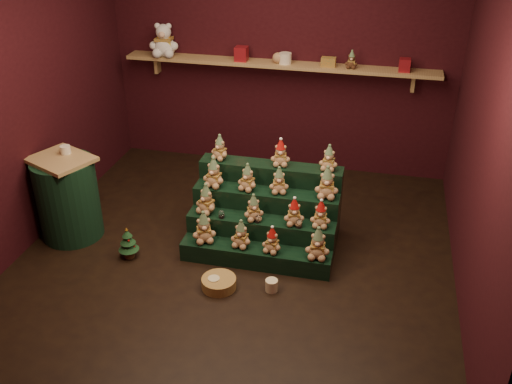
% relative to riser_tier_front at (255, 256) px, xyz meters
% --- Properties ---
extents(ground, '(4.00, 4.00, 0.00)m').
position_rel_riser_tier_front_xyz_m(ground, '(-0.21, 0.17, -0.09)').
color(ground, black).
rests_on(ground, ground).
extents(back_wall, '(4.00, 0.10, 2.80)m').
position_rel_riser_tier_front_xyz_m(back_wall, '(-0.21, 2.22, 1.31)').
color(back_wall, black).
rests_on(back_wall, ground).
extents(front_wall, '(4.00, 0.10, 2.80)m').
position_rel_riser_tier_front_xyz_m(front_wall, '(-0.21, -1.88, 1.31)').
color(front_wall, black).
rests_on(front_wall, ground).
extents(left_wall, '(0.10, 4.00, 2.80)m').
position_rel_riser_tier_front_xyz_m(left_wall, '(-2.26, 0.17, 1.31)').
color(left_wall, black).
rests_on(left_wall, ground).
extents(right_wall, '(0.10, 4.00, 2.80)m').
position_rel_riser_tier_front_xyz_m(right_wall, '(1.84, 0.17, 1.31)').
color(right_wall, black).
rests_on(right_wall, ground).
extents(back_shelf, '(3.60, 0.26, 0.24)m').
position_rel_riser_tier_front_xyz_m(back_shelf, '(-0.21, 2.04, 1.20)').
color(back_shelf, tan).
rests_on(back_shelf, ground).
extents(riser_tier_front, '(1.40, 0.22, 0.18)m').
position_rel_riser_tier_front_xyz_m(riser_tier_front, '(0.00, 0.00, 0.00)').
color(riser_tier_front, black).
rests_on(riser_tier_front, ground).
extents(riser_tier_midfront, '(1.40, 0.22, 0.36)m').
position_rel_riser_tier_front_xyz_m(riser_tier_midfront, '(0.00, 0.22, 0.09)').
color(riser_tier_midfront, black).
rests_on(riser_tier_midfront, ground).
extents(riser_tier_midback, '(1.40, 0.22, 0.54)m').
position_rel_riser_tier_front_xyz_m(riser_tier_midback, '(0.00, 0.44, 0.18)').
color(riser_tier_midback, black).
rests_on(riser_tier_midback, ground).
extents(riser_tier_back, '(1.40, 0.22, 0.72)m').
position_rel_riser_tier_front_xyz_m(riser_tier_back, '(0.00, 0.66, 0.27)').
color(riser_tier_back, black).
rests_on(riser_tier_back, ground).
extents(teddy_0, '(0.28, 0.27, 0.30)m').
position_rel_riser_tier_front_xyz_m(teddy_0, '(-0.49, 0.01, 0.24)').
color(teddy_0, tan).
rests_on(teddy_0, riser_tier_front).
extents(teddy_1, '(0.22, 0.20, 0.27)m').
position_rel_riser_tier_front_xyz_m(teddy_1, '(-0.13, 0.00, 0.22)').
color(teddy_1, tan).
rests_on(teddy_1, riser_tier_front).
extents(teddy_2, '(0.21, 0.19, 0.25)m').
position_rel_riser_tier_front_xyz_m(teddy_2, '(0.16, -0.02, 0.21)').
color(teddy_2, tan).
rests_on(teddy_2, riser_tier_front).
extents(teddy_3, '(0.22, 0.20, 0.30)m').
position_rel_riser_tier_front_xyz_m(teddy_3, '(0.57, -0.01, 0.24)').
color(teddy_3, tan).
rests_on(teddy_3, riser_tier_front).
extents(teddy_4, '(0.26, 0.25, 0.29)m').
position_rel_riser_tier_front_xyz_m(teddy_4, '(-0.53, 0.22, 0.42)').
color(teddy_4, tan).
rests_on(teddy_4, riser_tier_midfront).
extents(teddy_5, '(0.24, 0.23, 0.26)m').
position_rel_riser_tier_front_xyz_m(teddy_5, '(-0.07, 0.20, 0.40)').
color(teddy_5, tan).
rests_on(teddy_5, riser_tier_midfront).
extents(teddy_6, '(0.22, 0.21, 0.26)m').
position_rel_riser_tier_front_xyz_m(teddy_6, '(0.31, 0.21, 0.40)').
color(teddy_6, tan).
rests_on(teddy_6, riser_tier_midfront).
extents(teddy_7, '(0.19, 0.17, 0.26)m').
position_rel_riser_tier_front_xyz_m(teddy_7, '(0.55, 0.22, 0.40)').
color(teddy_7, tan).
rests_on(teddy_7, riser_tier_midfront).
extents(teddy_8, '(0.23, 0.22, 0.29)m').
position_rel_riser_tier_front_xyz_m(teddy_8, '(-0.51, 0.43, 0.60)').
color(teddy_8, tan).
rests_on(teddy_8, riser_tier_midback).
extents(teddy_9, '(0.23, 0.22, 0.26)m').
position_rel_riser_tier_front_xyz_m(teddy_9, '(-0.18, 0.43, 0.58)').
color(teddy_9, tan).
rests_on(teddy_9, riser_tier_midback).
extents(teddy_10, '(0.21, 0.20, 0.26)m').
position_rel_riser_tier_front_xyz_m(teddy_10, '(0.12, 0.45, 0.58)').
color(teddy_10, tan).
rests_on(teddy_10, riser_tier_midback).
extents(teddy_11, '(0.23, 0.21, 0.31)m').
position_rel_riser_tier_front_xyz_m(teddy_11, '(0.57, 0.46, 0.60)').
color(teddy_11, tan).
rests_on(teddy_11, riser_tier_midback).
extents(teddy_12, '(0.22, 0.21, 0.25)m').
position_rel_riser_tier_front_xyz_m(teddy_12, '(-0.51, 0.66, 0.75)').
color(teddy_12, tan).
rests_on(teddy_12, riser_tier_back).
extents(teddy_13, '(0.21, 0.19, 0.26)m').
position_rel_riser_tier_front_xyz_m(teddy_13, '(0.09, 0.66, 0.76)').
color(teddy_13, tan).
rests_on(teddy_13, riser_tier_back).
extents(teddy_14, '(0.19, 0.18, 0.25)m').
position_rel_riser_tier_front_xyz_m(teddy_14, '(0.55, 0.67, 0.75)').
color(teddy_14, tan).
rests_on(teddy_14, riser_tier_back).
extents(snow_globe_a, '(0.06, 0.06, 0.08)m').
position_rel_riser_tier_front_xyz_m(snow_globe_a, '(-0.36, 0.16, 0.31)').
color(snow_globe_a, black).
rests_on(snow_globe_a, riser_tier_midfront).
extents(snow_globe_b, '(0.06, 0.06, 0.08)m').
position_rel_riser_tier_front_xyz_m(snow_globe_b, '(-0.02, 0.16, 0.31)').
color(snow_globe_b, black).
rests_on(snow_globe_b, riser_tier_midfront).
extents(snow_globe_c, '(0.06, 0.06, 0.09)m').
position_rel_riser_tier_front_xyz_m(snow_globe_c, '(0.37, 0.16, 0.31)').
color(snow_globe_c, black).
rests_on(snow_globe_c, riser_tier_midfront).
extents(side_table, '(0.69, 0.65, 0.85)m').
position_rel_riser_tier_front_xyz_m(side_table, '(-1.90, 0.08, 0.33)').
color(side_table, tan).
rests_on(side_table, ground).
extents(table_ornament, '(0.10, 0.10, 0.08)m').
position_rel_riser_tier_front_xyz_m(table_ornament, '(-1.90, 0.18, 0.80)').
color(table_ornament, beige).
rests_on(table_ornament, side_table).
extents(mini_christmas_tree, '(0.19, 0.19, 0.33)m').
position_rel_riser_tier_front_xyz_m(mini_christmas_tree, '(-1.19, -0.16, 0.07)').
color(mini_christmas_tree, '#4A301A').
rests_on(mini_christmas_tree, ground).
extents(mug_left, '(0.10, 0.10, 0.10)m').
position_rel_riser_tier_front_xyz_m(mug_left, '(-0.27, -0.42, -0.04)').
color(mug_left, beige).
rests_on(mug_left, ground).
extents(mug_right, '(0.11, 0.11, 0.11)m').
position_rel_riser_tier_front_xyz_m(mug_right, '(0.22, -0.34, -0.04)').
color(mug_right, beige).
rests_on(mug_right, ground).
extents(wicker_basket, '(0.38, 0.38, 0.09)m').
position_rel_riser_tier_front_xyz_m(wicker_basket, '(-0.23, -0.41, -0.04)').
color(wicker_basket, '#A98644').
rests_on(wicker_basket, ground).
extents(white_bear, '(0.38, 0.35, 0.48)m').
position_rel_riser_tier_front_xyz_m(white_bear, '(-1.56, 2.01, 1.47)').
color(white_bear, silver).
rests_on(white_bear, back_shelf).
extents(brown_bear, '(0.14, 0.13, 0.19)m').
position_rel_riser_tier_front_xyz_m(brown_bear, '(0.61, 2.01, 1.33)').
color(brown_bear, '#482518').
rests_on(brown_bear, back_shelf).
extents(gift_tin_red_a, '(0.14, 0.14, 0.16)m').
position_rel_riser_tier_front_xyz_m(gift_tin_red_a, '(-0.64, 2.02, 1.31)').
color(gift_tin_red_a, maroon).
rests_on(gift_tin_red_a, back_shelf).
extents(gift_tin_cream, '(0.14, 0.14, 0.12)m').
position_rel_riser_tier_front_xyz_m(gift_tin_cream, '(-0.13, 2.02, 1.29)').
color(gift_tin_cream, beige).
rests_on(gift_tin_cream, back_shelf).
extents(gift_tin_red_b, '(0.12, 0.12, 0.14)m').
position_rel_riser_tier_front_xyz_m(gift_tin_red_b, '(1.17, 2.02, 1.30)').
color(gift_tin_red_b, maroon).
rests_on(gift_tin_red_b, back_shelf).
extents(shelf_plush_ball, '(0.12, 0.12, 0.12)m').
position_rel_riser_tier_front_xyz_m(shelf_plush_ball, '(-0.22, 2.02, 1.29)').
color(shelf_plush_ball, tan).
rests_on(shelf_plush_ball, back_shelf).
extents(scarf_gift_box, '(0.16, 0.10, 0.10)m').
position_rel_riser_tier_front_xyz_m(scarf_gift_box, '(0.35, 2.02, 1.28)').
color(scarf_gift_box, '#CA681C').
rests_on(scarf_gift_box, back_shelf).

